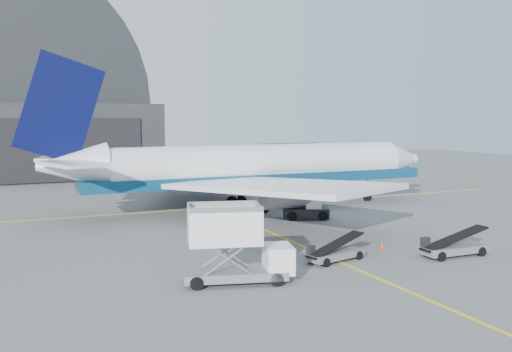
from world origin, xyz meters
name	(u,v)px	position (x,y,z in m)	size (l,w,h in m)	color
ground	(300,245)	(0.00, 0.00, 0.00)	(200.00, 200.00, 0.00)	#565659
taxi_lines	(239,218)	(0.00, 12.67, 0.01)	(80.00, 42.12, 0.02)	gold
distant_bldg_a	(296,162)	(38.00, 72.00, 0.00)	(14.00, 8.00, 4.00)	black
distant_bldg_b	(371,161)	(55.00, 68.00, 0.00)	(8.00, 6.00, 2.80)	slate
airliner	(246,168)	(2.86, 17.41, 4.53)	(46.11, 44.71, 16.18)	white
catering_truck	(234,246)	(-8.53, -7.37, 2.29)	(6.98, 4.03, 4.52)	slate
pushback_tug	(307,211)	(6.18, 9.91, 0.75)	(4.87, 3.81, 1.99)	black
belt_loader_a	(335,253)	(-0.21, -5.40, 0.56)	(4.86, 2.56, 1.82)	slate
belt_loader_b	(453,248)	(8.33, -7.67, 0.63)	(5.37, 1.96, 2.04)	slate
traffic_cone	(382,245)	(5.17, -3.58, 0.22)	(0.33, 0.33, 0.47)	#FD3908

